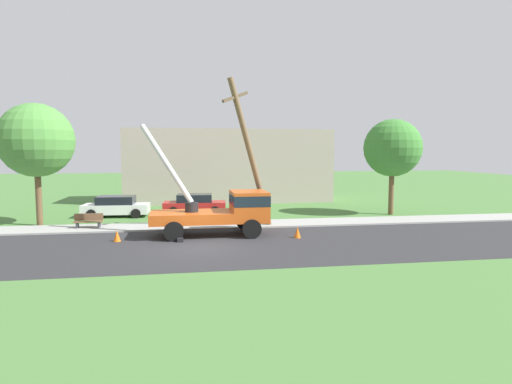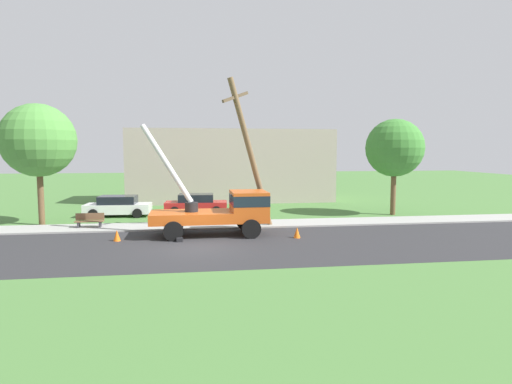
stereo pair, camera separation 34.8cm
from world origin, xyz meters
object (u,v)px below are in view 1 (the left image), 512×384
(traffic_cone_behind, at_px, (117,236))
(roadside_tree_far, at_px, (36,141))
(utility_truck, at_px, (225,209))
(leaning_utility_pole, at_px, (250,153))
(parked_sedan_white, at_px, (116,206))
(roadside_tree_near, at_px, (393,148))
(traffic_cone_ahead, at_px, (297,232))
(park_bench, at_px, (88,221))
(traffic_cone_curbside, at_px, (258,225))
(parked_sedan_red, at_px, (195,204))

(traffic_cone_behind, bearing_deg, roadside_tree_far, 134.00)
(utility_truck, bearing_deg, leaning_utility_pole, 43.62)
(traffic_cone_behind, distance_m, parked_sedan_white, 8.64)
(leaning_utility_pole, distance_m, roadside_tree_near, 11.49)
(leaning_utility_pole, height_order, traffic_cone_ahead, leaning_utility_pole)
(utility_truck, relative_size, roadside_tree_far, 0.92)
(parked_sedan_white, bearing_deg, park_bench, -99.83)
(utility_truck, distance_m, traffic_cone_behind, 5.69)
(traffic_cone_behind, bearing_deg, traffic_cone_curbside, 15.23)
(traffic_cone_behind, xyz_separation_m, park_bench, (-2.16, 3.79, 0.18))
(traffic_cone_ahead, xyz_separation_m, traffic_cone_curbside, (-1.68, 2.59, 0.00))
(roadside_tree_far, bearing_deg, utility_truck, -23.39)
(park_bench, relative_size, roadside_tree_far, 0.22)
(leaning_utility_pole, xyz_separation_m, traffic_cone_ahead, (2.05, -2.93, -4.12))
(leaning_utility_pole, height_order, roadside_tree_far, leaning_utility_pole)
(traffic_cone_ahead, relative_size, park_bench, 0.35)
(parked_sedan_red, xyz_separation_m, park_bench, (-6.20, -5.25, -0.25))
(parked_sedan_red, height_order, roadside_tree_near, roadside_tree_near)
(traffic_cone_curbside, height_order, roadside_tree_far, roadside_tree_far)
(parked_sedan_red, xyz_separation_m, roadside_tree_near, (13.81, -2.61, 4.00))
(leaning_utility_pole, height_order, roadside_tree_near, leaning_utility_pole)
(traffic_cone_curbside, distance_m, roadside_tree_near, 12.10)
(traffic_cone_curbside, xyz_separation_m, roadside_tree_near, (10.37, 4.39, 4.43))
(park_bench, bearing_deg, roadside_tree_far, 151.07)
(utility_truck, distance_m, roadside_tree_near, 13.93)
(leaning_utility_pole, height_order, traffic_cone_curbside, leaning_utility_pole)
(parked_sedan_white, distance_m, roadside_tree_far, 6.68)
(traffic_cone_curbside, xyz_separation_m, roadside_tree_far, (-12.84, 3.52, 4.86))
(parked_sedan_white, distance_m, parked_sedan_red, 5.40)
(traffic_cone_behind, bearing_deg, roadside_tree_near, 19.81)
(leaning_utility_pole, bearing_deg, utility_truck, -136.38)
(leaning_utility_pole, bearing_deg, roadside_tree_far, 165.66)
(traffic_cone_behind, distance_m, roadside_tree_far, 9.12)
(parked_sedan_white, bearing_deg, utility_truck, -48.24)
(traffic_cone_ahead, bearing_deg, utility_truck, 158.83)
(utility_truck, height_order, traffic_cone_ahead, utility_truck)
(roadside_tree_far, bearing_deg, leaning_utility_pole, -14.34)
(traffic_cone_ahead, distance_m, parked_sedan_white, 13.89)
(traffic_cone_ahead, xyz_separation_m, park_bench, (-11.32, 4.35, 0.18))
(traffic_cone_curbside, height_order, parked_sedan_white, parked_sedan_white)
(roadside_tree_near, bearing_deg, roadside_tree_far, -177.85)
(parked_sedan_white, distance_m, roadside_tree_near, 19.71)
(traffic_cone_curbside, bearing_deg, traffic_cone_ahead, -57.07)
(leaning_utility_pole, relative_size, parked_sedan_red, 1.91)
(parked_sedan_white, bearing_deg, roadside_tree_far, -143.51)
(parked_sedan_red, bearing_deg, roadside_tree_near, -10.71)
(roadside_tree_far, bearing_deg, parked_sedan_red, 20.35)
(traffic_cone_curbside, relative_size, park_bench, 0.35)
(traffic_cone_curbside, distance_m, roadside_tree_far, 14.17)
(traffic_cone_curbside, distance_m, parked_sedan_red, 7.82)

